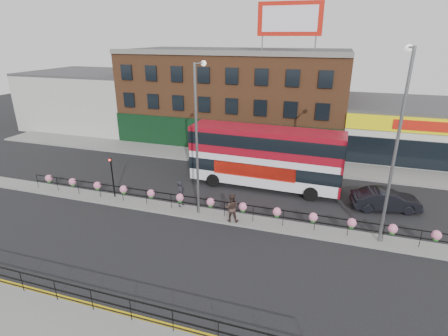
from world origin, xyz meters
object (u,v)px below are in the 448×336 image
(pedestrian_a, at_px, (181,194))
(double_decker_bus, at_px, (266,152))
(car, at_px, (386,200))
(lamp_column_west, at_px, (198,128))
(pedestrian_b, at_px, (232,208))
(lamp_column_east, at_px, (398,133))

(pedestrian_a, bearing_deg, double_decker_bus, -26.11)
(car, height_order, lamp_column_west, lamp_column_west)
(pedestrian_b, bearing_deg, lamp_column_west, -24.15)
(double_decker_bus, distance_m, pedestrian_b, 6.90)
(double_decker_bus, distance_m, lamp_column_east, 10.86)
(lamp_column_east, bearing_deg, pedestrian_b, -175.58)
(car, bearing_deg, lamp_column_west, 97.95)
(lamp_column_west, distance_m, lamp_column_east, 11.73)
(double_decker_bus, distance_m, pedestrian_a, 7.71)
(double_decker_bus, height_order, car, double_decker_bus)
(pedestrian_b, distance_m, lamp_column_west, 5.65)
(car, distance_m, pedestrian_a, 14.70)
(double_decker_bus, distance_m, car, 9.47)
(lamp_column_west, relative_size, lamp_column_east, 0.91)
(pedestrian_a, xyz_separation_m, lamp_column_west, (1.60, -0.34, 5.03))
(double_decker_bus, bearing_deg, pedestrian_b, -97.40)
(car, height_order, lamp_column_east, lamp_column_east)
(double_decker_bus, height_order, pedestrian_b, double_decker_bus)
(double_decker_bus, relative_size, lamp_column_west, 1.21)
(pedestrian_a, xyz_separation_m, lamp_column_east, (13.31, -0.29, 5.66))
(car, xyz_separation_m, lamp_column_east, (-0.76, -4.54, 6.01))
(double_decker_bus, distance_m, lamp_column_west, 7.49)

